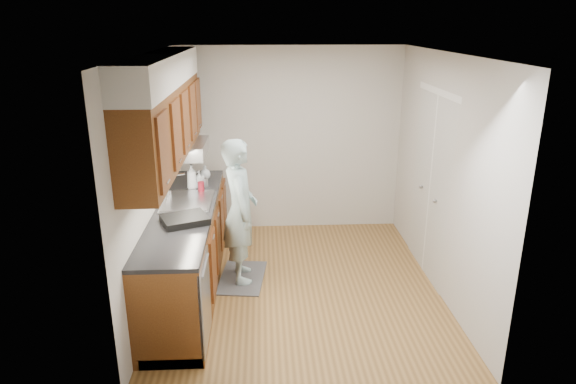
# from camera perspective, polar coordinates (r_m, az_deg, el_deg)

# --- Properties ---
(floor) EXTENTS (3.50, 3.50, 0.00)m
(floor) POSITION_cam_1_polar(r_m,az_deg,el_deg) (5.80, 1.22, -10.30)
(floor) COLOR olive
(floor) RESTS_ON ground
(ceiling) EXTENTS (3.50, 3.50, 0.00)m
(ceiling) POSITION_cam_1_polar(r_m,az_deg,el_deg) (5.09, 1.42, 15.17)
(ceiling) COLOR white
(ceiling) RESTS_ON wall_left
(wall_left) EXTENTS (0.02, 3.50, 2.50)m
(wall_left) POSITION_cam_1_polar(r_m,az_deg,el_deg) (5.42, -14.73, 1.30)
(wall_left) COLOR #B8B4AC
(wall_left) RESTS_ON floor
(wall_right) EXTENTS (0.02, 3.50, 2.50)m
(wall_right) POSITION_cam_1_polar(r_m,az_deg,el_deg) (5.63, 16.74, 1.75)
(wall_right) COLOR #B8B4AC
(wall_right) RESTS_ON floor
(wall_back) EXTENTS (3.00, 0.02, 2.50)m
(wall_back) POSITION_cam_1_polar(r_m,az_deg,el_deg) (7.00, 0.25, 5.76)
(wall_back) COLOR #B8B4AC
(wall_back) RESTS_ON floor
(counter) EXTENTS (0.64, 2.80, 1.30)m
(counter) POSITION_cam_1_polar(r_m,az_deg,el_deg) (5.63, -11.09, -6.06)
(counter) COLOR brown
(counter) RESTS_ON floor
(upper_cabinets) EXTENTS (0.47, 2.80, 1.21)m
(upper_cabinets) POSITION_cam_1_polar(r_m,az_deg,el_deg) (5.27, -13.44, 8.76)
(upper_cabinets) COLOR brown
(upper_cabinets) RESTS_ON wall_left
(closet_door) EXTENTS (0.02, 1.22, 2.05)m
(closet_door) POSITION_cam_1_polar(r_m,az_deg,el_deg) (5.96, 15.50, 0.52)
(closet_door) COLOR silver
(closet_door) RESTS_ON wall_right
(floor_mat) EXTENTS (0.58, 0.87, 0.02)m
(floor_mat) POSITION_cam_1_polar(r_m,az_deg,el_deg) (5.97, -5.12, -9.44)
(floor_mat) COLOR #5D5D60
(floor_mat) RESTS_ON floor
(person) EXTENTS (0.51, 0.70, 1.83)m
(person) POSITION_cam_1_polar(r_m,az_deg,el_deg) (5.59, -5.39, -1.08)
(person) COLOR #9AB8BC
(person) RESTS_ON floor_mat
(soap_bottle_a) EXTENTS (0.16, 0.16, 0.30)m
(soap_bottle_a) POSITION_cam_1_polar(r_m,az_deg,el_deg) (6.00, -10.65, 1.67)
(soap_bottle_a) COLOR silver
(soap_bottle_a) RESTS_ON counter
(soap_bottle_b) EXTENTS (0.12, 0.12, 0.20)m
(soap_bottle_b) POSITION_cam_1_polar(r_m,az_deg,el_deg) (6.07, -9.84, 1.42)
(soap_bottle_b) COLOR silver
(soap_bottle_b) RESTS_ON counter
(soap_bottle_c) EXTENTS (0.17, 0.17, 0.17)m
(soap_bottle_c) POSITION_cam_1_polar(r_m,az_deg,el_deg) (6.38, -9.22, 2.18)
(soap_bottle_c) COLOR silver
(soap_bottle_c) RESTS_ON counter
(soda_can) EXTENTS (0.09, 0.09, 0.13)m
(soda_can) POSITION_cam_1_polar(r_m,az_deg,el_deg) (5.89, -9.63, 0.52)
(soda_can) COLOR maroon
(soda_can) RESTS_ON counter
(steel_can) EXTENTS (0.07, 0.07, 0.11)m
(steel_can) POSITION_cam_1_polar(r_m,az_deg,el_deg) (6.09, -9.13, 1.04)
(steel_can) COLOR #A5A5AA
(steel_can) RESTS_ON counter
(dish_rack) EXTENTS (0.52, 0.49, 0.07)m
(dish_rack) POSITION_cam_1_polar(r_m,az_deg,el_deg) (5.06, -11.41, -3.01)
(dish_rack) COLOR black
(dish_rack) RESTS_ON counter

